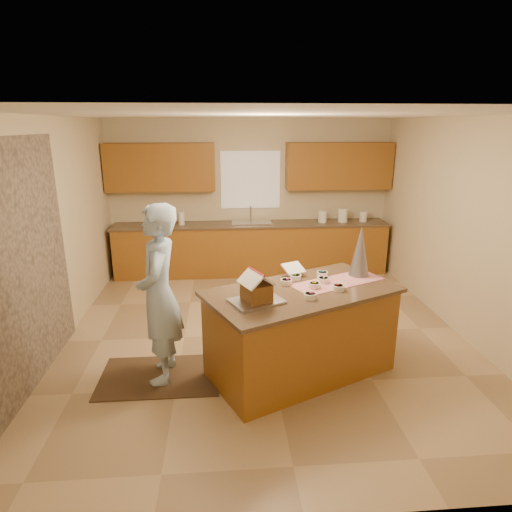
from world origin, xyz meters
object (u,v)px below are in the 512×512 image
object	(u,v)px
tinsel_tree	(360,251)
boy	(159,295)
island_base	(301,334)
gingerbread_house	(256,289)

from	to	relation	value
tinsel_tree	boy	size ratio (longest dim) A/B	0.31
tinsel_tree	boy	xyz separation A→B (m)	(-2.18, -0.37, -0.30)
island_base	boy	size ratio (longest dim) A/B	1.01
gingerbread_house	tinsel_tree	bearing A→B (deg)	29.21
island_base	boy	xyz separation A→B (m)	(-1.46, 0.02, 0.49)
island_base	gingerbread_house	world-z (taller)	gingerbread_house
boy	gingerbread_house	size ratio (longest dim) A/B	4.85
tinsel_tree	gingerbread_house	world-z (taller)	tinsel_tree
tinsel_tree	gingerbread_house	size ratio (longest dim) A/B	1.49
boy	gingerbread_house	world-z (taller)	boy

